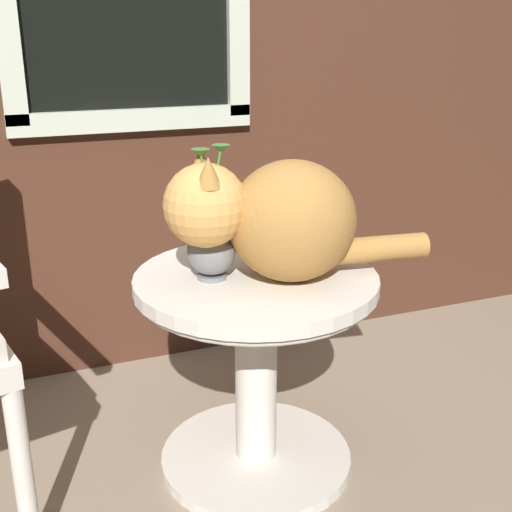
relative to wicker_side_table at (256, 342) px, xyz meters
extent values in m
plane|color=gray|center=(-0.15, -0.15, -0.37)|extent=(6.00, 6.00, 0.00)
cube|color=beige|center=(-0.15, 0.69, 0.50)|extent=(0.78, 0.03, 0.07)
cylinder|color=silver|center=(0.00, 0.00, -0.36)|extent=(0.53, 0.53, 0.03)
cylinder|color=silver|center=(0.00, 0.00, -0.09)|extent=(0.11, 0.11, 0.50)
cylinder|color=silver|center=(0.00, 0.00, 0.17)|extent=(0.62, 0.62, 0.03)
torus|color=silver|center=(0.00, 0.00, 0.14)|extent=(0.60, 0.60, 0.02)
cylinder|color=silver|center=(-0.60, -0.14, -0.15)|extent=(0.04, 0.04, 0.44)
ellipsoid|color=#AD7A3D|center=(0.07, -0.05, 0.34)|extent=(0.35, 0.34, 0.30)
sphere|color=#E2A356|center=(-0.14, -0.03, 0.39)|extent=(0.20, 0.20, 0.20)
cone|color=#AD7A3D|center=(-0.13, 0.03, 0.48)|extent=(0.06, 0.06, 0.07)
cone|color=#AD7A3D|center=(-0.14, -0.08, 0.48)|extent=(0.06, 0.06, 0.07)
cylinder|color=#AD7A3D|center=(0.29, -0.08, 0.25)|extent=(0.29, 0.10, 0.07)
cylinder|color=slate|center=(-0.11, 0.02, 0.20)|extent=(0.07, 0.07, 0.01)
ellipsoid|color=slate|center=(-0.11, 0.02, 0.26)|extent=(0.12, 0.12, 0.12)
cylinder|color=slate|center=(-0.11, 0.02, 0.34)|extent=(0.07, 0.07, 0.06)
torus|color=slate|center=(-0.11, 0.02, 0.37)|extent=(0.08, 0.08, 0.01)
cylinder|color=#47893D|center=(-0.12, 0.01, 0.44)|extent=(0.03, 0.01, 0.14)
cone|color=#47893D|center=(-0.13, 0.01, 0.51)|extent=(0.04, 0.04, 0.02)
cylinder|color=#47893D|center=(-0.10, 0.01, 0.44)|extent=(0.03, 0.02, 0.15)
cone|color=#47893D|center=(-0.09, 0.01, 0.51)|extent=(0.04, 0.04, 0.02)
camera|label=1|loc=(-0.57, -1.45, 0.78)|focal=46.26mm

